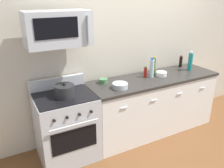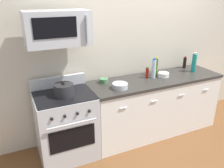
# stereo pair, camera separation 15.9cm
# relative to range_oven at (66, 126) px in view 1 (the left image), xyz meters

# --- Properties ---
(ground_plane) EXTENTS (6.24, 6.24, 0.00)m
(ground_plane) POSITION_rel_range_oven_xyz_m (1.43, -0.00, -0.47)
(ground_plane) COLOR brown
(back_wall) EXTENTS (5.20, 0.10, 2.70)m
(back_wall) POSITION_rel_range_oven_xyz_m (1.43, 0.41, 0.88)
(back_wall) COLOR beige
(back_wall) RESTS_ON ground_plane
(counter_unit) EXTENTS (2.11, 0.66, 0.92)m
(counter_unit) POSITION_rel_range_oven_xyz_m (1.43, -0.00, -0.01)
(counter_unit) COLOR silver
(counter_unit) RESTS_ON ground_plane
(range_oven) EXTENTS (0.76, 0.69, 1.07)m
(range_oven) POSITION_rel_range_oven_xyz_m (0.00, 0.00, 0.00)
(range_oven) COLOR #B7BABF
(range_oven) RESTS_ON ground_plane
(microwave) EXTENTS (0.74, 0.44, 0.40)m
(microwave) POSITION_rel_range_oven_xyz_m (0.00, 0.04, 1.28)
(microwave) COLOR #B7BABF
(bottle_hot_sauce_red) EXTENTS (0.05, 0.05, 0.16)m
(bottle_hot_sauce_red) POSITION_rel_range_oven_xyz_m (1.32, 0.08, 0.53)
(bottle_hot_sauce_red) COLOR #B21914
(bottle_hot_sauce_red) RESTS_ON countertop_slab
(bottle_water_clear) EXTENTS (0.07, 0.07, 0.31)m
(bottle_water_clear) POSITION_rel_range_oven_xyz_m (1.40, 0.03, 0.60)
(bottle_water_clear) COLOR silver
(bottle_water_clear) RESTS_ON countertop_slab
(bottle_olive_oil) EXTENTS (0.06, 0.06, 0.29)m
(bottle_olive_oil) POSITION_rel_range_oven_xyz_m (1.50, 0.12, 0.59)
(bottle_olive_oil) COLOR #385114
(bottle_olive_oil) RESTS_ON countertop_slab
(bottle_sparkling_teal) EXTENTS (0.07, 0.07, 0.32)m
(bottle_sparkling_teal) POSITION_rel_range_oven_xyz_m (2.17, 0.01, 0.60)
(bottle_sparkling_teal) COLOR #197F7A
(bottle_sparkling_teal) RESTS_ON countertop_slab
(bottle_soy_sauce_dark) EXTENTS (0.05, 0.05, 0.20)m
(bottle_soy_sauce_dark) POSITION_rel_range_oven_xyz_m (2.17, 0.23, 0.55)
(bottle_soy_sauce_dark) COLOR black
(bottle_soy_sauce_dark) RESTS_ON countertop_slab
(bowl_steel_prep) EXTENTS (0.21, 0.21, 0.07)m
(bowl_steel_prep) POSITION_rel_range_oven_xyz_m (0.75, -0.13, 0.49)
(bowl_steel_prep) COLOR #B2B5BA
(bowl_steel_prep) RESTS_ON countertop_slab
(bowl_white_ceramic) EXTENTS (0.16, 0.16, 0.07)m
(bowl_white_ceramic) POSITION_rel_range_oven_xyz_m (1.57, 0.01, 0.49)
(bowl_white_ceramic) COLOR white
(bowl_white_ceramic) RESTS_ON countertop_slab
(bowl_green_glaze) EXTENTS (0.13, 0.13, 0.07)m
(bowl_green_glaze) POSITION_rel_range_oven_xyz_m (0.63, 0.16, 0.48)
(bowl_green_glaze) COLOR #477A4C
(bowl_green_glaze) RESTS_ON countertop_slab
(stockpot) EXTENTS (0.24, 0.24, 0.19)m
(stockpot) POSITION_rel_range_oven_xyz_m (0.00, -0.05, 0.53)
(stockpot) COLOR #262628
(stockpot) RESTS_ON range_oven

